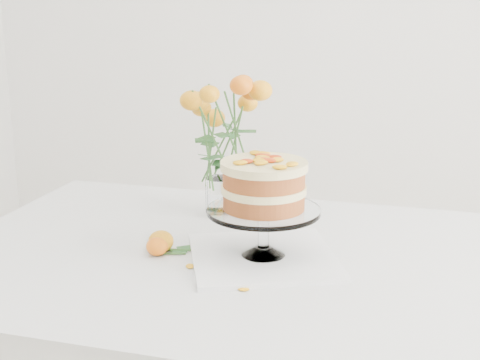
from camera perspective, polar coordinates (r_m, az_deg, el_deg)
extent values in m
cube|color=tan|center=(1.50, 1.39, -7.43)|extent=(1.40, 0.90, 0.04)
cylinder|color=tan|center=(2.19, -12.34, -10.99)|extent=(0.06, 0.06, 0.71)
cube|color=silver|center=(1.49, 1.40, -6.62)|extent=(1.42, 0.92, 0.01)
cube|color=silver|center=(1.95, 4.79, -4.54)|extent=(1.42, 0.01, 0.20)
cube|color=white|center=(1.48, 1.99, -6.56)|extent=(0.41, 0.41, 0.01)
cylinder|color=white|center=(1.45, 2.02, -4.29)|extent=(0.02, 0.02, 0.08)
cylinder|color=white|center=(1.44, 2.03, -2.61)|extent=(0.25, 0.25, 0.01)
cylinder|color=brown|center=(1.43, 2.04, -1.75)|extent=(0.21, 0.21, 0.04)
cylinder|color=beige|center=(1.43, 2.05, -0.77)|extent=(0.22, 0.22, 0.02)
cylinder|color=brown|center=(1.42, 2.06, 0.22)|extent=(0.21, 0.21, 0.04)
cylinder|color=beige|center=(1.41, 2.07, 1.25)|extent=(0.23, 0.23, 0.02)
cylinder|color=white|center=(1.77, -1.65, -2.82)|extent=(0.06, 0.06, 0.01)
cylinder|color=white|center=(1.75, -1.67, -1.27)|extent=(0.08, 0.08, 0.09)
ellipsoid|color=#FF9D16|center=(1.52, -6.76, -5.21)|extent=(0.06, 0.06, 0.05)
cylinder|color=#325D25|center=(1.52, -5.24, -6.00)|extent=(0.07, 0.02, 0.01)
ellipsoid|color=orange|center=(1.50, -7.09, -5.64)|extent=(0.05, 0.05, 0.04)
cylinder|color=#325D25|center=(1.50, -5.77, -6.31)|extent=(0.06, 0.02, 0.00)
ellipsoid|color=#EEA20F|center=(1.44, -4.29, -7.35)|extent=(0.03, 0.02, 0.00)
ellipsoid|color=#EEA20F|center=(1.37, -0.91, -8.44)|extent=(0.03, 0.02, 0.00)
ellipsoid|color=#EEA20F|center=(1.33, 0.26, -9.30)|extent=(0.03, 0.02, 0.00)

